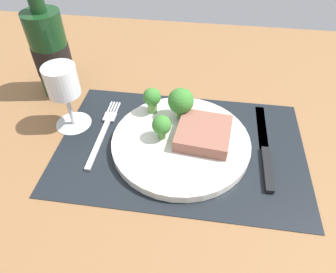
{
  "coord_description": "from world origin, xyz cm",
  "views": [
    {
      "loc": [
        3.3,
        -40.05,
        41.9
      ],
      "look_at": [
        -2.49,
        0.39,
        1.9
      ],
      "focal_mm": 32.55,
      "sensor_mm": 36.0,
      "label": 1
    }
  ],
  "objects_px": {
    "wine_bottle": "(51,53)",
    "wine_glass": "(63,86)",
    "steak": "(204,133)",
    "fork": "(104,131)",
    "plate": "(181,142)",
    "knife": "(265,151)"
  },
  "relations": [
    {
      "from": "fork",
      "to": "wine_glass",
      "type": "bearing_deg",
      "value": 162.97
    },
    {
      "from": "knife",
      "to": "wine_glass",
      "type": "distance_m",
      "value": 0.39
    },
    {
      "from": "wine_bottle",
      "to": "wine_glass",
      "type": "xyz_separation_m",
      "value": [
        0.07,
        -0.11,
        -0.0
      ]
    },
    {
      "from": "fork",
      "to": "steak",
      "type": "bearing_deg",
      "value": -3.2
    },
    {
      "from": "plate",
      "to": "steak",
      "type": "bearing_deg",
      "value": 13.72
    },
    {
      "from": "wine_glass",
      "to": "steak",
      "type": "bearing_deg",
      "value": -4.96
    },
    {
      "from": "fork",
      "to": "wine_bottle",
      "type": "relative_size",
      "value": 0.71
    },
    {
      "from": "wine_bottle",
      "to": "wine_glass",
      "type": "relative_size",
      "value": 2.04
    },
    {
      "from": "wine_bottle",
      "to": "plate",
      "type": "bearing_deg",
      "value": -25.66
    },
    {
      "from": "fork",
      "to": "plate",
      "type": "bearing_deg",
      "value": -7.17
    },
    {
      "from": "fork",
      "to": "wine_glass",
      "type": "relative_size",
      "value": 1.44
    },
    {
      "from": "steak",
      "to": "wine_glass",
      "type": "xyz_separation_m",
      "value": [
        -0.27,
        0.02,
        0.06
      ]
    },
    {
      "from": "wine_glass",
      "to": "plate",
      "type": "bearing_deg",
      "value": -8.34
    },
    {
      "from": "steak",
      "to": "fork",
      "type": "bearing_deg",
      "value": 178.74
    },
    {
      "from": "steak",
      "to": "knife",
      "type": "xyz_separation_m",
      "value": [
        0.12,
        -0.0,
        -0.03
      ]
    },
    {
      "from": "plate",
      "to": "wine_bottle",
      "type": "bearing_deg",
      "value": 154.34
    },
    {
      "from": "fork",
      "to": "knife",
      "type": "relative_size",
      "value": 0.83
    },
    {
      "from": "plate",
      "to": "knife",
      "type": "xyz_separation_m",
      "value": [
        0.16,
        0.01,
        -0.0
      ]
    },
    {
      "from": "steak",
      "to": "knife",
      "type": "height_order",
      "value": "steak"
    },
    {
      "from": "steak",
      "to": "wine_bottle",
      "type": "bearing_deg",
      "value": 158.57
    },
    {
      "from": "plate",
      "to": "steak",
      "type": "xyz_separation_m",
      "value": [
        0.04,
        0.01,
        0.02
      ]
    },
    {
      "from": "fork",
      "to": "wine_bottle",
      "type": "xyz_separation_m",
      "value": [
        -0.14,
        0.13,
        0.09
      ]
    }
  ]
}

